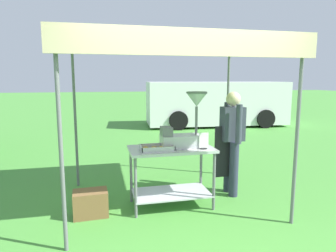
# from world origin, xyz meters

# --- Properties ---
(ground_plane) EXTENTS (70.00, 70.00, 0.00)m
(ground_plane) POSITION_xyz_m (0.00, 6.00, 0.00)
(ground_plane) COLOR #478E38
(stall_canopy) EXTENTS (2.91, 2.22, 2.31)m
(stall_canopy) POSITION_xyz_m (-0.02, 1.23, 2.23)
(stall_canopy) COLOR slate
(stall_canopy) RESTS_ON ground
(donut_cart) EXTENTS (1.18, 0.64, 0.85)m
(donut_cart) POSITION_xyz_m (-0.02, 1.13, 0.60)
(donut_cart) COLOR #B7B7BC
(donut_cart) RESTS_ON ground
(donut_tray) EXTENTS (0.45, 0.27, 0.07)m
(donut_tray) POSITION_xyz_m (-0.24, 1.02, 0.87)
(donut_tray) COLOR #B7B7BC
(donut_tray) RESTS_ON donut_cart
(donut_fryer) EXTENTS (0.65, 0.29, 0.78)m
(donut_fryer) POSITION_xyz_m (0.17, 1.11, 1.15)
(donut_fryer) COLOR #B7B7BC
(donut_fryer) RESTS_ON donut_cart
(menu_sign) EXTENTS (0.13, 0.05, 0.23)m
(menu_sign) POSITION_xyz_m (0.40, 0.96, 0.95)
(menu_sign) COLOR black
(menu_sign) RESTS_ON donut_cart
(vendor) EXTENTS (0.45, 0.53, 1.61)m
(vendor) POSITION_xyz_m (0.99, 1.36, 0.90)
(vendor) COLOR #2D3347
(vendor) RESTS_ON ground
(supply_crate) EXTENTS (0.46, 0.33, 0.34)m
(supply_crate) POSITION_xyz_m (-1.14, 1.06, 0.17)
(supply_crate) COLOR brown
(supply_crate) RESTS_ON ground
(van_white) EXTENTS (5.44, 2.43, 1.69)m
(van_white) POSITION_xyz_m (3.45, 8.19, 0.88)
(van_white) COLOR white
(van_white) RESTS_ON ground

